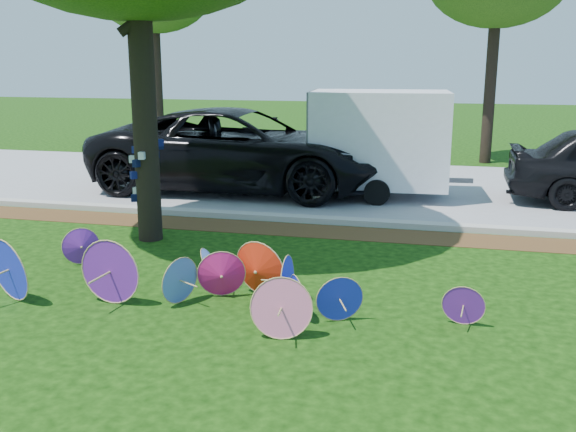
# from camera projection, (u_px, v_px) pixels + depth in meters

# --- Properties ---
(ground) EXTENTS (90.00, 90.00, 0.00)m
(ground) POSITION_uv_depth(u_px,v_px,m) (215.00, 316.00, 8.35)
(ground) COLOR black
(ground) RESTS_ON ground
(mulch_strip) EXTENTS (90.00, 1.00, 0.01)m
(mulch_strip) POSITION_uv_depth(u_px,v_px,m) (292.00, 230.00, 12.60)
(mulch_strip) COLOR #472D16
(mulch_strip) RESTS_ON ground
(curb) EXTENTS (90.00, 0.30, 0.12)m
(curb) POSITION_uv_depth(u_px,v_px,m) (300.00, 219.00, 13.25)
(curb) COLOR #B7B5AD
(curb) RESTS_ON ground
(street) EXTENTS (90.00, 8.00, 0.01)m
(street) POSITION_uv_depth(u_px,v_px,m) (333.00, 185.00, 17.19)
(street) COLOR gray
(street) RESTS_ON ground
(parasol_pile) EXTENTS (6.77, 2.35, 0.92)m
(parasol_pile) POSITION_uv_depth(u_px,v_px,m) (189.00, 277.00, 8.71)
(parasol_pile) COLOR purple
(parasol_pile) RESTS_ON ground
(black_van) EXTENTS (7.46, 3.45, 2.07)m
(black_van) POSITION_uv_depth(u_px,v_px,m) (241.00, 150.00, 16.26)
(black_van) COLOR black
(black_van) RESTS_ON ground
(cargo_trailer) EXTENTS (3.35, 2.26, 2.84)m
(cargo_trailer) POSITION_uv_depth(u_px,v_px,m) (379.00, 138.00, 15.39)
(cargo_trailer) COLOR white
(cargo_trailer) RESTS_ON ground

